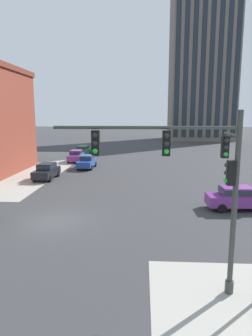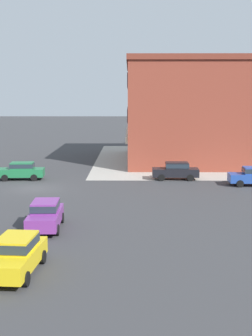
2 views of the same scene
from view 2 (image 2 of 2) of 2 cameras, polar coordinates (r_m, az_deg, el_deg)
ground_plane at (r=41.12m, az=-11.06°, el=-2.48°), size 320.00×320.00×0.00m
sidewalk_far_corner at (r=61.20m, az=11.56°, el=1.11°), size 32.00×32.00×0.02m
car_main_northbound_near at (r=45.68m, az=-12.72°, el=-0.27°), size 2.09×4.50×1.68m
car_main_northbound_far at (r=21.62m, az=-13.29°, el=-10.16°), size 4.51×2.13×1.68m
car_main_southbound_near at (r=44.88m, az=6.13°, el=-0.26°), size 1.96×4.44×1.68m
car_cross_westbound at (r=28.34m, az=-9.85°, el=-5.55°), size 4.47×2.03×1.68m
storefront_block_near_corner at (r=58.85m, az=7.18°, el=6.92°), size 20.17×14.50×12.26m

